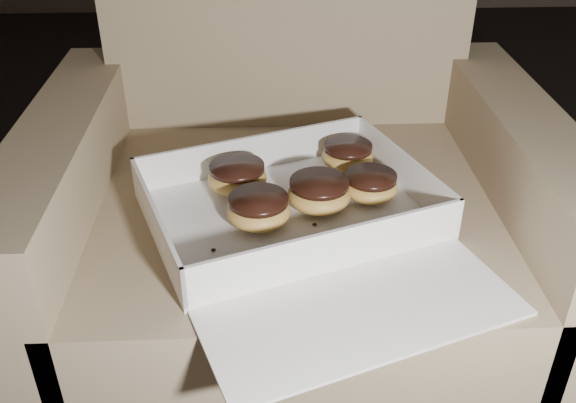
# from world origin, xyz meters

# --- Properties ---
(floor) EXTENTS (4.50, 4.50, 0.00)m
(floor) POSITION_xyz_m (0.00, 0.00, 0.00)
(floor) COLOR black
(floor) RESTS_ON ground
(armchair) EXTENTS (0.85, 0.72, 0.89)m
(armchair) POSITION_xyz_m (-0.54, -0.21, 0.28)
(armchair) COLOR #847254
(armchair) RESTS_ON floor
(bakery_box) EXTENTS (0.55, 0.59, 0.07)m
(bakery_box) POSITION_xyz_m (-0.54, -0.38, 0.41)
(bakery_box) COLOR white
(bakery_box) RESTS_ON armchair
(donut_a) EXTENTS (0.09, 0.09, 0.04)m
(donut_a) POSITION_xyz_m (-0.42, -0.30, 0.43)
(donut_a) COLOR #E4B24F
(donut_a) RESTS_ON bakery_box
(donut_b) EXTENTS (0.10, 0.10, 0.05)m
(donut_b) POSITION_xyz_m (-0.60, -0.37, 0.43)
(donut_b) COLOR #E4B24F
(donut_b) RESTS_ON bakery_box
(donut_c) EXTENTS (0.10, 0.10, 0.05)m
(donut_c) POSITION_xyz_m (-0.51, -0.33, 0.43)
(donut_c) COLOR #E4B24F
(donut_c) RESTS_ON bakery_box
(donut_d) EXTENTS (0.09, 0.09, 0.04)m
(donut_d) POSITION_xyz_m (-0.45, -0.20, 0.43)
(donut_d) COLOR #E4B24F
(donut_d) RESTS_ON bakery_box
(donut_e) EXTENTS (0.10, 0.10, 0.05)m
(donut_e) POSITION_xyz_m (-0.63, -0.27, 0.43)
(donut_e) COLOR #E4B24F
(donut_e) RESTS_ON bakery_box
(crumb_a) EXTENTS (0.01, 0.01, 0.00)m
(crumb_a) POSITION_xyz_m (-0.52, -0.38, 0.41)
(crumb_a) COLOR black
(crumb_a) RESTS_ON bakery_box
(crumb_b) EXTENTS (0.01, 0.01, 0.00)m
(crumb_b) POSITION_xyz_m (-0.66, -0.43, 0.41)
(crumb_b) COLOR black
(crumb_b) RESTS_ON bakery_box
(crumb_c) EXTENTS (0.01, 0.01, 0.00)m
(crumb_c) POSITION_xyz_m (-0.40, -0.31, 0.41)
(crumb_c) COLOR black
(crumb_c) RESTS_ON bakery_box
(crumb_d) EXTENTS (0.01, 0.01, 0.00)m
(crumb_d) POSITION_xyz_m (-0.57, -0.35, 0.41)
(crumb_d) COLOR black
(crumb_d) RESTS_ON bakery_box
(crumb_e) EXTENTS (0.01, 0.01, 0.00)m
(crumb_e) POSITION_xyz_m (-0.68, -0.51, 0.41)
(crumb_e) COLOR black
(crumb_e) RESTS_ON bakery_box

